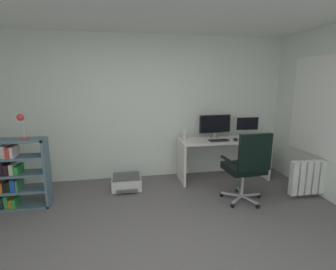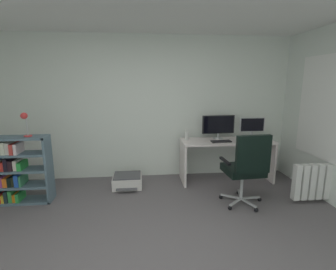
{
  "view_description": "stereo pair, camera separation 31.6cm",
  "coord_description": "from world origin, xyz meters",
  "px_view_note": "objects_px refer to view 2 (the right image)",
  "views": [
    {
      "loc": [
        -0.35,
        -2.15,
        1.76
      ],
      "look_at": [
        0.36,
        1.73,
        0.93
      ],
      "focal_mm": 27.05,
      "sensor_mm": 36.0,
      "label": 1
    },
    {
      "loc": [
        -0.04,
        -2.19,
        1.76
      ],
      "look_at": [
        0.36,
        1.73,
        0.93
      ],
      "focal_mm": 27.05,
      "sensor_mm": 36.0,
      "label": 2
    }
  ],
  "objects_px": {
    "office_chair": "(246,166)",
    "bookshelf": "(17,170)",
    "keyboard": "(221,141)",
    "desk_lamp": "(25,120)",
    "monitor_main": "(218,125)",
    "computer_mouse": "(238,141)",
    "desk": "(226,150)",
    "radiator": "(322,181)",
    "monitor_secondary": "(252,126)",
    "desktop_speaker": "(187,135)",
    "printer": "(127,181)"
  },
  "relations": [
    {
      "from": "monitor_secondary",
      "to": "desktop_speaker",
      "type": "bearing_deg",
      "value": -177.76
    },
    {
      "from": "office_chair",
      "to": "radiator",
      "type": "bearing_deg",
      "value": 0.58
    },
    {
      "from": "office_chair",
      "to": "radiator",
      "type": "distance_m",
      "value": 1.22
    },
    {
      "from": "printer",
      "to": "office_chair",
      "type": "bearing_deg",
      "value": -27.16
    },
    {
      "from": "monitor_secondary",
      "to": "office_chair",
      "type": "relative_size",
      "value": 0.42
    },
    {
      "from": "desktop_speaker",
      "to": "desk_lamp",
      "type": "relative_size",
      "value": 0.49
    },
    {
      "from": "monitor_secondary",
      "to": "office_chair",
      "type": "xyz_separation_m",
      "value": [
        -0.56,
        -1.14,
        -0.36
      ]
    },
    {
      "from": "monitor_main",
      "to": "keyboard",
      "type": "bearing_deg",
      "value": -95.16
    },
    {
      "from": "desk",
      "to": "monitor_main",
      "type": "distance_m",
      "value": 0.48
    },
    {
      "from": "monitor_secondary",
      "to": "printer",
      "type": "distance_m",
      "value": 2.44
    },
    {
      "from": "keyboard",
      "to": "computer_mouse",
      "type": "height_order",
      "value": "computer_mouse"
    },
    {
      "from": "keyboard",
      "to": "bookshelf",
      "type": "bearing_deg",
      "value": -176.12
    },
    {
      "from": "desk_lamp",
      "to": "printer",
      "type": "relative_size",
      "value": 0.68
    },
    {
      "from": "desk",
      "to": "radiator",
      "type": "distance_m",
      "value": 1.52
    },
    {
      "from": "keyboard",
      "to": "bookshelf",
      "type": "relative_size",
      "value": 0.34
    },
    {
      "from": "monitor_main",
      "to": "desktop_speaker",
      "type": "relative_size",
      "value": 3.5
    },
    {
      "from": "monitor_secondary",
      "to": "radiator",
      "type": "relative_size",
      "value": 0.51
    },
    {
      "from": "keyboard",
      "to": "bookshelf",
      "type": "xyz_separation_m",
      "value": [
        -3.17,
        -0.39,
        -0.26
      ]
    },
    {
      "from": "monitor_main",
      "to": "computer_mouse",
      "type": "xyz_separation_m",
      "value": [
        0.27,
        -0.29,
        -0.23
      ]
    },
    {
      "from": "keyboard",
      "to": "desk_lamp",
      "type": "bearing_deg",
      "value": -175.68
    },
    {
      "from": "computer_mouse",
      "to": "office_chair",
      "type": "relative_size",
      "value": 0.09
    },
    {
      "from": "monitor_secondary",
      "to": "radiator",
      "type": "distance_m",
      "value": 1.44
    },
    {
      "from": "keyboard",
      "to": "office_chair",
      "type": "height_order",
      "value": "office_chair"
    },
    {
      "from": "monitor_main",
      "to": "keyboard",
      "type": "distance_m",
      "value": 0.36
    },
    {
      "from": "desk_lamp",
      "to": "bookshelf",
      "type": "bearing_deg",
      "value": 179.95
    },
    {
      "from": "keyboard",
      "to": "desk",
      "type": "bearing_deg",
      "value": 37.27
    },
    {
      "from": "bookshelf",
      "to": "desk",
      "type": "bearing_deg",
      "value": 8.81
    },
    {
      "from": "desk",
      "to": "bookshelf",
      "type": "distance_m",
      "value": 3.36
    },
    {
      "from": "office_chair",
      "to": "bookshelf",
      "type": "relative_size",
      "value": 1.09
    },
    {
      "from": "monitor_main",
      "to": "keyboard",
      "type": "xyz_separation_m",
      "value": [
        -0.02,
        -0.28,
        -0.23
      ]
    },
    {
      "from": "monitor_secondary",
      "to": "computer_mouse",
      "type": "distance_m",
      "value": 0.5
    },
    {
      "from": "keyboard",
      "to": "desk_lamp",
      "type": "height_order",
      "value": "desk_lamp"
    },
    {
      "from": "monitor_main",
      "to": "printer",
      "type": "height_order",
      "value": "monitor_main"
    },
    {
      "from": "desk",
      "to": "radiator",
      "type": "xyz_separation_m",
      "value": [
        1.13,
        -0.98,
        -0.23
      ]
    },
    {
      "from": "desk_lamp",
      "to": "radiator",
      "type": "xyz_separation_m",
      "value": [
        4.26,
        -0.47,
        -0.91
      ]
    },
    {
      "from": "monitor_main",
      "to": "office_chair",
      "type": "xyz_separation_m",
      "value": [
        0.07,
        -1.14,
        -0.39
      ]
    },
    {
      "from": "keyboard",
      "to": "monitor_main",
      "type": "bearing_deg",
      "value": 81.71
    },
    {
      "from": "computer_mouse",
      "to": "radiator",
      "type": "distance_m",
      "value": 1.36
    },
    {
      "from": "desk",
      "to": "printer",
      "type": "relative_size",
      "value": 3.18
    },
    {
      "from": "monitor_main",
      "to": "desk_lamp",
      "type": "bearing_deg",
      "value": -167.51
    },
    {
      "from": "bookshelf",
      "to": "desk_lamp",
      "type": "height_order",
      "value": "desk_lamp"
    },
    {
      "from": "desk_lamp",
      "to": "keyboard",
      "type": "bearing_deg",
      "value": 7.45
    },
    {
      "from": "computer_mouse",
      "to": "desk",
      "type": "bearing_deg",
      "value": 150.38
    },
    {
      "from": "desktop_speaker",
      "to": "radiator",
      "type": "bearing_deg",
      "value": -30.53
    },
    {
      "from": "monitor_main",
      "to": "monitor_secondary",
      "type": "relative_size",
      "value": 1.3
    },
    {
      "from": "office_chair",
      "to": "bookshelf",
      "type": "distance_m",
      "value": 3.3
    },
    {
      "from": "desk",
      "to": "computer_mouse",
      "type": "height_order",
      "value": "computer_mouse"
    },
    {
      "from": "desk_lamp",
      "to": "radiator",
      "type": "distance_m",
      "value": 4.38
    },
    {
      "from": "monitor_secondary",
      "to": "bookshelf",
      "type": "xyz_separation_m",
      "value": [
        -3.83,
        -0.67,
        -0.48
      ]
    },
    {
      "from": "desktop_speaker",
      "to": "office_chair",
      "type": "xyz_separation_m",
      "value": [
        0.66,
        -1.1,
        -0.23
      ]
    }
  ]
}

